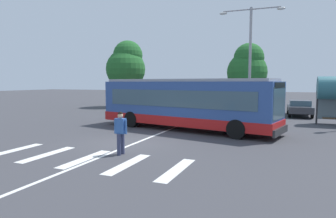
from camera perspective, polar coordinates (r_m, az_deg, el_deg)
ground_plane at (r=14.22m, az=-7.87°, el=-6.49°), size 160.00×160.00×0.00m
city_transit_bus at (r=17.91m, az=3.37°, el=1.09°), size 11.49×4.89×3.06m
pedestrian_crossing_street at (r=11.85m, az=-9.13°, el=-4.11°), size 0.58×0.42×1.72m
parked_car_red at (r=30.30m, az=-2.89°, el=1.22°), size 1.92×4.52×1.35m
parked_car_blue at (r=28.84m, az=1.83°, el=1.02°), size 2.00×4.56×1.35m
parked_car_black at (r=28.51m, az=7.21°, el=0.94°), size 2.01×4.57×1.35m
parked_car_silver at (r=27.72m, az=12.25°, el=0.74°), size 1.94×4.53×1.35m
parked_car_teal at (r=27.14m, az=18.08°, el=0.50°), size 2.04×4.58×1.35m
parked_car_charcoal at (r=27.29m, az=24.03°, el=0.33°), size 1.99×4.56×1.35m
twin_arm_street_lamp at (r=23.30m, az=15.56°, el=10.80°), size 4.73×0.32×8.37m
background_tree_left at (r=34.79m, az=-8.03°, el=8.38°), size 4.51×4.51×7.64m
background_tree_right at (r=33.90m, az=15.07°, el=7.61°), size 4.36×4.36×7.11m
crosswalk_painted_stripes at (r=11.67m, az=-15.68°, el=-9.22°), size 7.78×2.78×0.01m
lane_center_line at (r=15.79m, az=-3.01°, el=-5.27°), size 0.16×24.00×0.01m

